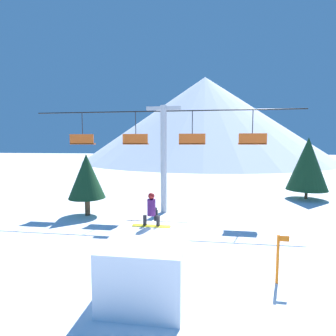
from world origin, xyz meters
The scene contains 9 objects.
ground_plane centered at (0.00, 0.00, 0.00)m, with size 220.00×220.00×0.00m, color white.
mountain_ridge centered at (0.00, 66.95, 11.67)m, with size 67.52×67.52×23.34m.
snow_ramp centered at (-1.48, -0.77, 0.95)m, with size 2.46×3.31×1.90m.
snowboarder centered at (-1.57, 0.23, 2.51)m, with size 1.41×0.30×1.24m.
chairlift centered at (-2.55, 9.19, 4.54)m, with size 18.75×0.44×7.54m.
pine_tree_near centered at (-7.61, 7.74, 2.69)m, with size 2.47×2.47×4.21m.
pine_tree_far centered at (9.25, 15.47, 3.12)m, with size 3.44×3.44×5.44m.
trail_marker centered at (2.92, 0.38, 0.93)m, with size 0.41×0.10×1.75m.
distant_skier centered at (-2.46, 5.71, 0.67)m, with size 0.24×0.24×1.23m.
Camera 1 is at (0.34, -8.91, 4.93)m, focal length 28.00 mm.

